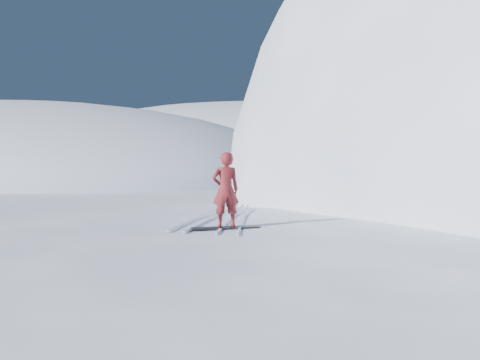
% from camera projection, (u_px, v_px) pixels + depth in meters
% --- Properties ---
extents(near_ridge, '(36.00, 28.00, 4.80)m').
position_uv_depth(near_ridge, '(286.00, 323.00, 11.52)').
color(near_ridge, white).
rests_on(near_ridge, ground).
extents(far_ridge_c, '(140.00, 90.00, 36.00)m').
position_uv_depth(far_ridge_c, '(237.00, 171.00, 125.93)').
color(far_ridge_c, white).
rests_on(far_ridge_c, ground).
extents(wind_bumps, '(16.00, 14.40, 1.00)m').
position_uv_depth(wind_bumps, '(213.00, 327.00, 11.22)').
color(wind_bumps, white).
rests_on(wind_bumps, ground).
extents(snowboard, '(1.52, 1.17, 0.03)m').
position_uv_depth(snowboard, '(226.00, 228.00, 11.14)').
color(snowboard, black).
rests_on(snowboard, near_ridge).
extents(snowboarder, '(0.78, 0.72, 1.78)m').
position_uv_depth(snowboarder, '(226.00, 190.00, 11.09)').
color(snowboarder, maroon).
rests_on(snowboarder, snowboard).
extents(board_tracks, '(2.57, 5.95, 0.04)m').
position_uv_depth(board_tracks, '(224.00, 215.00, 13.36)').
color(board_tracks, silver).
rests_on(board_tracks, ground).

